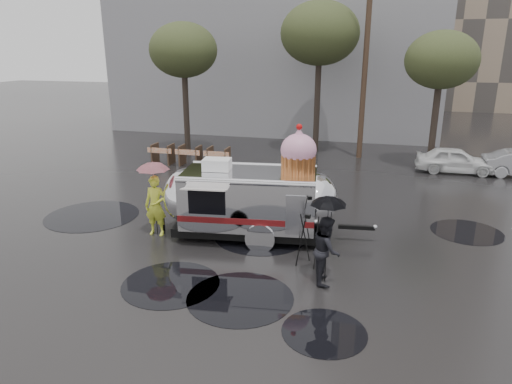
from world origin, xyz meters
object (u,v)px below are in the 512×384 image
(airstream_trailer, at_px, (252,197))
(tripod, at_px, (307,236))
(person_left, at_px, (156,206))
(person_right, at_px, (326,250))

(airstream_trailer, xyz_separation_m, tripod, (1.96, -1.58, -0.41))
(person_left, distance_m, person_right, 5.74)
(person_right, xyz_separation_m, tripod, (-0.59, 0.76, -0.00))
(person_right, bearing_deg, tripod, 26.98)
(airstream_trailer, bearing_deg, person_right, -49.78)
(airstream_trailer, bearing_deg, person_left, -174.26)
(airstream_trailer, height_order, person_left, airstream_trailer)
(tripod, bearing_deg, person_left, 177.15)
(person_left, bearing_deg, tripod, -11.35)
(airstream_trailer, xyz_separation_m, person_left, (-2.94, -0.68, -0.32))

